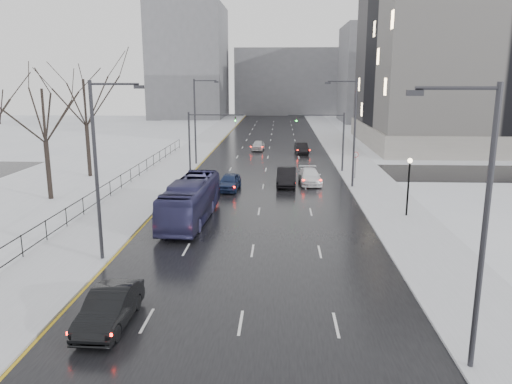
% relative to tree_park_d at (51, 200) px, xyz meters
% --- Properties ---
extents(road, '(16.00, 150.00, 0.04)m').
position_rel_tree_park_d_xyz_m(road, '(17.80, 26.00, 0.02)').
color(road, black).
rests_on(road, ground).
extents(cross_road, '(130.00, 10.00, 0.04)m').
position_rel_tree_park_d_xyz_m(cross_road, '(17.80, 14.00, 0.02)').
color(cross_road, black).
rests_on(cross_road, ground).
extents(sidewalk_left, '(5.00, 150.00, 0.16)m').
position_rel_tree_park_d_xyz_m(sidewalk_left, '(7.30, 26.00, 0.08)').
color(sidewalk_left, silver).
rests_on(sidewalk_left, ground).
extents(sidewalk_right, '(5.00, 150.00, 0.16)m').
position_rel_tree_park_d_xyz_m(sidewalk_right, '(28.30, 26.00, 0.08)').
color(sidewalk_right, silver).
rests_on(sidewalk_right, ground).
extents(park_strip, '(14.00, 150.00, 0.12)m').
position_rel_tree_park_d_xyz_m(park_strip, '(-2.20, 26.00, 0.06)').
color(park_strip, white).
rests_on(park_strip, ground).
extents(tree_park_d, '(8.75, 8.75, 12.50)m').
position_rel_tree_park_d_xyz_m(tree_park_d, '(0.00, 0.00, 0.00)').
color(tree_park_d, black).
rests_on(tree_park_d, ground).
extents(tree_park_e, '(9.45, 9.45, 13.50)m').
position_rel_tree_park_d_xyz_m(tree_park_e, '(-0.40, 10.00, 0.00)').
color(tree_park_e, black).
rests_on(tree_park_e, ground).
extents(iron_fence, '(0.06, 70.00, 1.30)m').
position_rel_tree_park_d_xyz_m(iron_fence, '(4.80, -4.00, 0.91)').
color(iron_fence, black).
rests_on(iron_fence, sidewalk_left).
extents(streetlight_r_near, '(2.95, 0.25, 10.00)m').
position_rel_tree_park_d_xyz_m(streetlight_r_near, '(25.97, -24.00, 5.62)').
color(streetlight_r_near, '#2D2D33').
rests_on(streetlight_r_near, ground).
extents(streetlight_r_mid, '(2.95, 0.25, 10.00)m').
position_rel_tree_park_d_xyz_m(streetlight_r_mid, '(25.97, 6.00, 5.62)').
color(streetlight_r_mid, '#2D2D33').
rests_on(streetlight_r_mid, ground).
extents(streetlight_l_near, '(2.95, 0.25, 10.00)m').
position_rel_tree_park_d_xyz_m(streetlight_l_near, '(9.63, -14.00, 5.62)').
color(streetlight_l_near, '#2D2D33').
rests_on(streetlight_l_near, ground).
extents(streetlight_l_far, '(2.95, 0.25, 10.00)m').
position_rel_tree_park_d_xyz_m(streetlight_l_far, '(9.63, 18.00, 5.62)').
color(streetlight_l_far, '#2D2D33').
rests_on(streetlight_l_far, ground).
extents(lamppost_r_mid, '(0.36, 0.36, 4.28)m').
position_rel_tree_park_d_xyz_m(lamppost_r_mid, '(28.80, -4.00, 2.94)').
color(lamppost_r_mid, black).
rests_on(lamppost_r_mid, sidewalk_right).
extents(mast_signal_right, '(6.10, 0.33, 6.50)m').
position_rel_tree_park_d_xyz_m(mast_signal_right, '(25.13, 14.00, 4.11)').
color(mast_signal_right, '#2D2D33').
rests_on(mast_signal_right, ground).
extents(mast_signal_left, '(6.10, 0.33, 6.50)m').
position_rel_tree_park_d_xyz_m(mast_signal_left, '(10.47, 14.00, 4.11)').
color(mast_signal_left, '#2D2D33').
rests_on(mast_signal_left, ground).
extents(no_uturn_sign, '(0.60, 0.06, 2.70)m').
position_rel_tree_park_d_xyz_m(no_uturn_sign, '(27.00, 10.00, 2.30)').
color(no_uturn_sign, '#2D2D33').
rests_on(no_uturn_sign, sidewalk_right).
extents(civic_building, '(41.00, 31.00, 24.80)m').
position_rel_tree_park_d_xyz_m(civic_building, '(52.80, 38.00, 11.21)').
color(civic_building, gray).
rests_on(civic_building, ground).
extents(bldg_far_right, '(24.00, 20.00, 22.00)m').
position_rel_tree_park_d_xyz_m(bldg_far_right, '(45.80, 81.00, 11.00)').
color(bldg_far_right, slate).
rests_on(bldg_far_right, ground).
extents(bldg_far_left, '(18.00, 22.00, 28.00)m').
position_rel_tree_park_d_xyz_m(bldg_far_left, '(-4.20, 91.00, 14.00)').
color(bldg_far_left, slate).
rests_on(bldg_far_left, ground).
extents(bldg_far_center, '(30.00, 18.00, 18.00)m').
position_rel_tree_park_d_xyz_m(bldg_far_center, '(21.80, 106.00, 9.00)').
color(bldg_far_center, slate).
rests_on(bldg_far_center, ground).
extents(sedan_left_near, '(1.71, 4.69, 1.54)m').
position_rel_tree_park_d_xyz_m(sedan_left_near, '(12.38, -21.44, 0.81)').
color(sedan_left_near, black).
rests_on(sedan_left_near, road).
extents(bus, '(2.92, 10.81, 2.99)m').
position_rel_tree_park_d_xyz_m(bus, '(13.00, -5.74, 1.53)').
color(bus, navy).
rests_on(bus, road).
extents(sedan_center_near, '(2.09, 4.55, 1.51)m').
position_rel_tree_park_d_xyz_m(sedan_center_near, '(14.76, 4.42, 0.80)').
color(sedan_center_near, '#19284D').
rests_on(sedan_center_near, road).
extents(sedan_right_near, '(1.90, 5.17, 1.69)m').
position_rel_tree_park_d_xyz_m(sedan_right_near, '(20.01, 6.64, 0.89)').
color(sedan_right_near, black).
rests_on(sedan_right_near, road).
extents(sedan_right_far, '(2.27, 5.08, 1.45)m').
position_rel_tree_park_d_xyz_m(sedan_right_far, '(22.30, 7.60, 0.76)').
color(sedan_right_far, white).
rests_on(sedan_right_far, road).
extents(sedan_center_far, '(1.91, 4.16, 1.38)m').
position_rel_tree_park_d_xyz_m(sedan_center_far, '(16.25, 30.39, 0.73)').
color(sedan_center_far, silver).
rests_on(sedan_center_far, road).
extents(sedan_right_distant, '(1.94, 4.51, 1.44)m').
position_rel_tree_park_d_xyz_m(sedan_right_distant, '(22.30, 27.51, 0.76)').
color(sedan_right_distant, black).
rests_on(sedan_right_distant, road).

